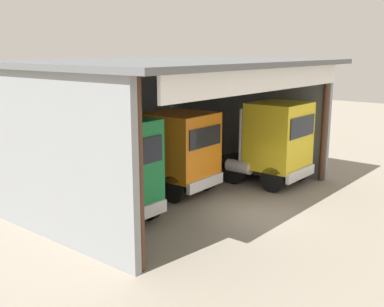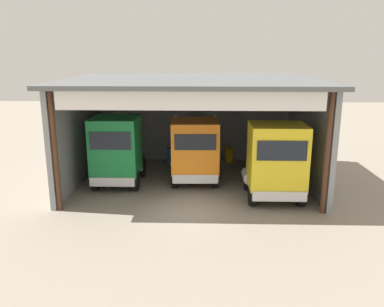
{
  "view_description": "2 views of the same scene",
  "coord_description": "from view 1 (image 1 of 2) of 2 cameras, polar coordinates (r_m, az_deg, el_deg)",
  "views": [
    {
      "loc": [
        -14.13,
        -8.45,
        6.01
      ],
      "look_at": [
        0.0,
        3.15,
        1.89
      ],
      "focal_mm": 43.41,
      "sensor_mm": 36.0,
      "label": 1
    },
    {
      "loc": [
        0.59,
        -16.12,
        6.89
      ],
      "look_at": [
        0.0,
        3.15,
        1.89
      ],
      "focal_mm": 36.62,
      "sensor_mm": 36.0,
      "label": 2
    }
  ],
  "objects": [
    {
      "name": "oil_drum",
      "position": [
        24.12,
        -6.27,
        -0.64
      ],
      "size": [
        0.58,
        0.58,
        0.95
      ],
      "primitive_type": "cylinder",
      "color": "gold",
      "rests_on": "ground"
    },
    {
      "name": "truck_green_right_bay",
      "position": [
        16.26,
        -9.88,
        -2.06
      ],
      "size": [
        2.52,
        4.85,
        3.7
      ],
      "rotation": [
        0.0,
        0.0,
        3.15
      ],
      "color": "#197F3D",
      "rests_on": "ground"
    },
    {
      "name": "workshop_shed",
      "position": [
        19.86,
        -4.87,
        6.26
      ],
      "size": [
        12.83,
        9.81,
        5.59
      ],
      "color": "gray",
      "rests_on": "ground"
    },
    {
      "name": "truck_orange_center_right_bay",
      "position": [
        19.48,
        -2.1,
        0.34
      ],
      "size": [
        2.68,
        5.02,
        3.54
      ],
      "rotation": [
        0.0,
        0.0,
        3.17
      ],
      "color": "orange",
      "rests_on": "ground"
    },
    {
      "name": "tool_cart",
      "position": [
        21.52,
        -12.02,
        -2.41
      ],
      "size": [
        0.9,
        0.6,
        1.0
      ],
      "primitive_type": "cube",
      "color": "#1E59A5",
      "rests_on": "ground"
    },
    {
      "name": "ground_plane",
      "position": [
        17.53,
        8.04,
        -7.47
      ],
      "size": [
        80.0,
        80.0,
        0.0
      ],
      "primitive_type": "plane",
      "color": "gray",
      "rests_on": "ground"
    },
    {
      "name": "truck_yellow_center_bay",
      "position": [
        21.1,
        10.03,
        1.44
      ],
      "size": [
        2.69,
        4.29,
        3.73
      ],
      "rotation": [
        0.0,
        0.0,
        3.14
      ],
      "color": "yellow",
      "rests_on": "ground"
    }
  ]
}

